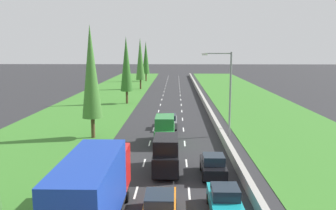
{
  "coord_description": "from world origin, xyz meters",
  "views": [
    {
      "loc": [
        0.86,
        -0.47,
        9.34
      ],
      "look_at": [
        -0.27,
        48.47,
        1.36
      ],
      "focal_mm": 37.09,
      "sensor_mm": 36.0,
      "label": 1
    }
  ],
  "objects": [
    {
      "name": "ground_plane",
      "position": [
        0.0,
        60.0,
        0.0
      ],
      "size": [
        300.0,
        300.0,
        0.0
      ],
      "primitive_type": "plane",
      "color": "#28282B",
      "rests_on": "ground"
    },
    {
      "name": "grass_verge_left",
      "position": [
        -12.65,
        60.0,
        0.02
      ],
      "size": [
        14.0,
        140.0,
        0.04
      ],
      "primitive_type": "cube",
      "color": "#387528",
      "rests_on": "ground"
    },
    {
      "name": "grass_verge_right",
      "position": [
        14.35,
        60.0,
        0.02
      ],
      "size": [
        14.0,
        140.0,
        0.04
      ],
      "primitive_type": "cube",
      "color": "#387528",
      "rests_on": "ground"
    },
    {
      "name": "median_barrier",
      "position": [
        5.7,
        60.0,
        0.42
      ],
      "size": [
        0.44,
        120.0,
        0.85
      ],
      "primitive_type": "cube",
      "color": "#9E9B93",
      "rests_on": "ground"
    },
    {
      "name": "lane_markings",
      "position": [
        0.0,
        60.0,
        0.01
      ],
      "size": [
        3.64,
        116.0,
        0.01
      ],
      "color": "white",
      "rests_on": "ground"
    },
    {
      "name": "orange_sedan_centre_lane",
      "position": [
        -0.0,
        17.23,
        0.81
      ],
      "size": [
        1.82,
        4.5,
        1.64
      ],
      "color": "orange",
      "rests_on": "ground"
    },
    {
      "name": "black_van_centre_lane",
      "position": [
        0.13,
        24.88,
        1.4
      ],
      "size": [
        1.96,
        4.9,
        2.82
      ],
      "color": "black",
      "rests_on": "ground"
    },
    {
      "name": "teal_hatchback_right_lane",
      "position": [
        3.64,
        18.2,
        0.84
      ],
      "size": [
        1.74,
        3.9,
        1.72
      ],
      "color": "teal",
      "rests_on": "ground"
    },
    {
      "name": "green_van_centre_lane",
      "position": [
        -0.23,
        32.95,
        1.4
      ],
      "size": [
        1.96,
        4.9,
        2.82
      ],
      "color": "#237A33",
      "rests_on": "ground"
    },
    {
      "name": "blue_box_truck_left_lane",
      "position": [
        -3.27,
        16.11,
        2.18
      ],
      "size": [
        2.46,
        9.4,
        4.18
      ],
      "color": "black",
      "rests_on": "ground"
    },
    {
      "name": "black_hatchback_right_lane",
      "position": [
        3.61,
        24.05,
        0.84
      ],
      "size": [
        1.74,
        3.9,
        1.72
      ],
      "color": "black",
      "rests_on": "ground"
    },
    {
      "name": "grey_sedan_centre_lane",
      "position": [
        0.09,
        39.91,
        0.81
      ],
      "size": [
        1.82,
        4.5,
        1.64
      ],
      "color": "slate",
      "rests_on": "ground"
    },
    {
      "name": "poplar_tree_second",
      "position": [
        -7.88,
        35.03,
        6.94
      ],
      "size": [
        2.09,
        2.09,
        11.78
      ],
      "color": "#4C3823",
      "rests_on": "ground"
    },
    {
      "name": "poplar_tree_third",
      "position": [
        -7.53,
        58.09,
        6.74
      ],
      "size": [
        2.08,
        2.08,
        11.39
      ],
      "color": "#4C3823",
      "rests_on": "ground"
    },
    {
      "name": "poplar_tree_fourth",
      "position": [
        -7.39,
        79.78,
        6.96
      ],
      "size": [
        2.1,
        2.1,
        11.83
      ],
      "color": "#4C3823",
      "rests_on": "ground"
    },
    {
      "name": "poplar_tree_fifth",
      "position": [
        -7.82,
        99.79,
        6.77
      ],
      "size": [
        2.09,
        2.09,
        11.44
      ],
      "color": "#4C3823",
      "rests_on": "ground"
    },
    {
      "name": "street_light_mast",
      "position": [
        6.3,
        36.25,
        5.23
      ],
      "size": [
        3.2,
        0.28,
        9.0
      ],
      "color": "gray",
      "rests_on": "ground"
    }
  ]
}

